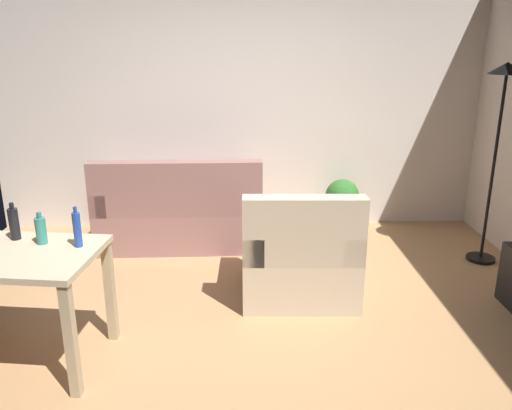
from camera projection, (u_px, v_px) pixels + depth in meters
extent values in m
cube|color=tan|center=(245.00, 324.00, 3.88)|extent=(5.20, 4.40, 0.02)
cube|color=silver|center=(240.00, 102.00, 5.55)|extent=(5.20, 0.10, 2.70)
cube|color=#996B66|center=(182.00, 223.00, 5.36)|extent=(1.61, 0.84, 0.40)
cube|color=#8C625D|center=(176.00, 189.00, 4.89)|extent=(1.61, 0.16, 0.52)
cube|color=#926661|center=(252.00, 193.00, 5.29)|extent=(0.16, 0.84, 0.22)
cube|color=#926661|center=(107.00, 195.00, 5.23)|extent=(0.16, 0.84, 0.22)
cylinder|color=black|center=(480.00, 258.00, 4.96)|extent=(0.26, 0.26, 0.03)
cylinder|color=black|center=(493.00, 170.00, 4.70)|extent=(0.03, 0.03, 1.68)
cone|color=black|center=(508.00, 68.00, 4.43)|extent=(0.32, 0.32, 0.10)
cube|color=tan|center=(71.00, 341.00, 2.98)|extent=(0.07, 0.07, 0.72)
cube|color=tan|center=(110.00, 291.00, 3.57)|extent=(0.07, 0.07, 0.72)
cylinder|color=brown|center=(341.00, 221.00, 5.69)|extent=(0.24, 0.24, 0.22)
sphere|color=#2D6B28|center=(342.00, 196.00, 5.60)|extent=(0.36, 0.36, 0.36)
cube|color=beige|center=(299.00, 269.00, 4.29)|extent=(0.93, 0.88, 0.40)
cube|color=#C0AD91|center=(304.00, 231.00, 3.82)|extent=(0.91, 0.20, 0.52)
cube|color=#C8B597|center=(346.00, 234.00, 4.19)|extent=(0.19, 0.85, 0.22)
cube|color=#C8B597|center=(254.00, 234.00, 4.19)|extent=(0.19, 0.85, 0.22)
cylinder|color=black|center=(14.00, 224.00, 3.37)|extent=(0.06, 0.06, 0.21)
cylinder|color=black|center=(11.00, 206.00, 3.33)|extent=(0.03, 0.03, 0.04)
cylinder|color=teal|center=(41.00, 231.00, 3.30)|extent=(0.07, 0.07, 0.17)
cylinder|color=teal|center=(39.00, 215.00, 3.27)|extent=(0.03, 0.03, 0.04)
cylinder|color=#2347A3|center=(77.00, 230.00, 3.25)|extent=(0.05, 0.05, 0.22)
cylinder|color=#2347A3|center=(75.00, 210.00, 3.21)|extent=(0.02, 0.02, 0.04)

